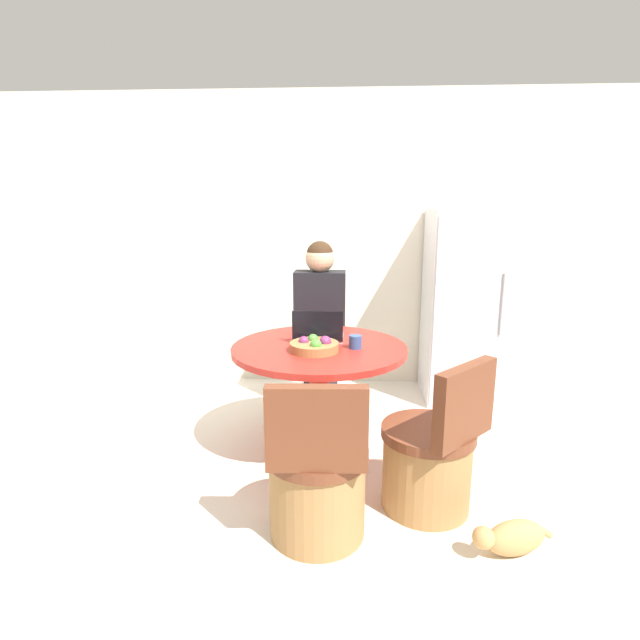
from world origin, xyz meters
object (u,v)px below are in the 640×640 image
(dining_table, at_px, (319,370))
(fruit_bowl, at_px, (315,346))
(cat, at_px, (512,537))
(chair_near_camera, at_px, (317,484))
(chair_near_right_corner, at_px, (430,461))
(person_seated, at_px, (320,316))
(laptop, at_px, (318,334))
(refrigerator, at_px, (466,306))

(dining_table, height_order, fruit_bowl, fruit_bowl)
(cat, bearing_deg, chair_near_camera, -23.14)
(chair_near_right_corner, height_order, chair_near_camera, same)
(dining_table, xyz_separation_m, chair_near_camera, (0.04, -0.89, -0.29))
(chair_near_camera, relative_size, fruit_bowl, 2.82)
(person_seated, bearing_deg, cat, 119.81)
(person_seated, distance_m, laptop, 0.65)
(laptop, distance_m, cat, 1.65)
(chair_near_camera, xyz_separation_m, cat, (0.93, -0.10, -0.19))
(dining_table, bearing_deg, person_seated, 92.82)
(chair_near_camera, bearing_deg, refrigerator, -122.81)
(refrigerator, height_order, laptop, refrigerator)
(chair_near_camera, height_order, person_seated, person_seated)
(fruit_bowl, bearing_deg, chair_near_right_corner, -37.03)
(refrigerator, distance_m, cat, 2.18)
(chair_near_right_corner, bearing_deg, person_seated, -110.30)
(refrigerator, bearing_deg, chair_near_camera, -119.96)
(laptop, xyz_separation_m, cat, (0.99, -1.12, -0.69))
(refrigerator, relative_size, dining_table, 1.41)
(chair_near_camera, bearing_deg, laptop, -89.62)
(dining_table, bearing_deg, chair_near_camera, -87.16)
(refrigerator, bearing_deg, fruit_bowl, -135.19)
(refrigerator, bearing_deg, laptop, -141.84)
(chair_near_right_corner, height_order, laptop, laptop)
(dining_table, xyz_separation_m, fruit_bowl, (-0.02, -0.12, 0.20))
(person_seated, relative_size, cat, 3.26)
(dining_table, distance_m, fruit_bowl, 0.23)
(refrigerator, bearing_deg, dining_table, -137.65)
(fruit_bowl, bearing_deg, refrigerator, 44.81)
(fruit_bowl, bearing_deg, laptop, 88.28)
(fruit_bowl, bearing_deg, chair_near_camera, -85.15)
(person_seated, bearing_deg, chair_near_camera, 92.83)
(person_seated, bearing_deg, fruit_bowl, 91.12)
(dining_table, relative_size, chair_near_camera, 1.31)
(refrigerator, relative_size, chair_near_camera, 1.85)
(chair_near_right_corner, relative_size, cat, 2.07)
(refrigerator, relative_size, cat, 3.84)
(cat, bearing_deg, laptop, -65.85)
(dining_table, xyz_separation_m, person_seated, (-0.04, 0.79, 0.19))
(chair_near_camera, distance_m, cat, 0.96)
(refrigerator, xyz_separation_m, dining_table, (-1.17, -1.07, -0.23))
(chair_near_right_corner, relative_size, laptop, 2.59)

